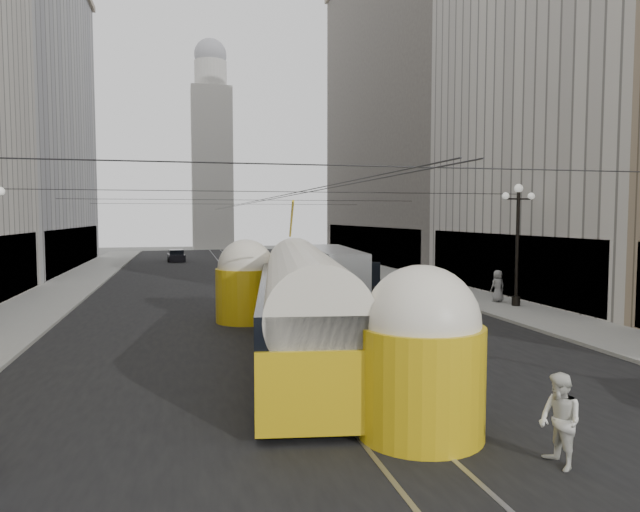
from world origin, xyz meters
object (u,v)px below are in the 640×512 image
streetcar (303,304)px  pedestrian_crossing_b (560,421)px  pedestrian_sidewalk_right (498,286)px  city_bus (334,269)px  pedestrian_crossing_a (373,397)px

streetcar → pedestrian_crossing_b: 9.97m
streetcar → pedestrian_sidewalk_right: size_ratio=9.94×
city_bus → pedestrian_sidewalk_right: bearing=-40.7°
streetcar → city_bus: bearing=71.3°
pedestrian_crossing_b → pedestrian_sidewalk_right: pedestrian_sidewalk_right is taller
pedestrian_crossing_a → pedestrian_sidewalk_right: pedestrian_sidewalk_right is taller
streetcar → city_bus: size_ratio=1.54×
city_bus → pedestrian_crossing_b: size_ratio=6.13×
streetcar → pedestrian_sidewalk_right: (12.88, 9.20, -0.86)m
city_bus → streetcar: bearing=-108.7°
city_bus → pedestrian_crossing_b: city_bus is taller
streetcar → city_bus: 16.58m
streetcar → pedestrian_sidewalk_right: streetcar is taller
pedestrian_crossing_b → pedestrian_sidewalk_right: (9.79, 18.63, 0.10)m
city_bus → pedestrian_sidewalk_right: 10.00m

